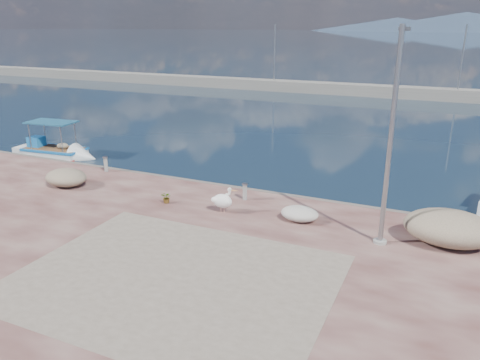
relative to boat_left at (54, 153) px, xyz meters
The scene contains 14 objects.
ground 15.28m from the boat_left, 26.97° to the right, with size 1400.00×1400.00×0.00m, color #162635.
quay 18.78m from the boat_left, 43.52° to the right, with size 44.00×22.00×0.50m, color #4B2220.
quay_patch 17.67m from the boat_left, 34.19° to the right, with size 9.00×7.00×0.01m, color gray.
breakwater 35.77m from the boat_left, 67.62° to the left, with size 120.00×2.20×7.50m.
mountains 643.39m from the boat_left, 88.40° to the left, with size 370.00×280.00×22.00m.
boat_left is the anchor object (origin of this frame).
pelican 14.51m from the boat_left, 19.49° to the right, with size 1.07×0.72×1.02m.
lamp_post 20.63m from the boat_left, 14.41° to the right, with size 0.44×0.96×7.00m.
bollard_near 14.27m from the boat_left, 13.08° to the right, with size 0.24×0.24×0.72m.
bollard_far 6.49m from the boat_left, 22.32° to the right, with size 0.25×0.25×0.76m.
potted_plant 12.17m from the boat_left, 23.81° to the right, with size 0.43×0.37×0.48m, color #33722D.
net_pile_b 7.62m from the boat_left, 40.51° to the right, with size 1.98×1.54×0.77m, color tan.
net_pile_c 22.16m from the boat_left, 11.02° to the right, with size 2.94×2.10×1.15m, color tan.
net_pile_d 17.20m from the boat_left, 14.74° to the right, with size 1.42×1.07×0.53m, color beige.
Camera 1 is at (7.66, -13.07, 7.47)m, focal length 35.00 mm.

